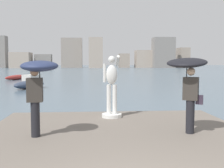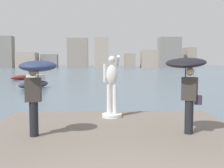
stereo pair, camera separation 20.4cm
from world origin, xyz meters
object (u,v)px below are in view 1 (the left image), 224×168
(onlooker_right, at_px, (188,74))
(boat_leftward, at_px, (17,77))
(statue_white_figure, at_px, (112,90))
(boat_far, at_px, (30,83))
(onlooker_left, at_px, (38,77))

(onlooker_right, relative_size, boat_leftward, 0.37)
(statue_white_figure, height_order, onlooker_right, statue_white_figure)
(onlooker_right, bearing_deg, boat_far, 114.48)
(statue_white_figure, distance_m, onlooker_right, 2.96)
(boat_far, xyz_separation_m, boat_leftward, (-4.54, 13.07, -0.15))
(onlooker_left, bearing_deg, boat_leftward, 105.72)
(boat_leftward, bearing_deg, onlooker_right, -67.77)
(statue_white_figure, height_order, boat_far, statue_white_figure)
(boat_far, bearing_deg, statue_white_figure, -68.17)
(boat_leftward, bearing_deg, statue_white_figure, -69.41)
(statue_white_figure, bearing_deg, boat_leftward, 110.59)
(onlooker_right, relative_size, boat_far, 0.54)
(statue_white_figure, relative_size, onlooker_left, 1.09)
(boat_far, distance_m, boat_leftward, 13.84)
(boat_leftward, bearing_deg, boat_far, -70.86)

